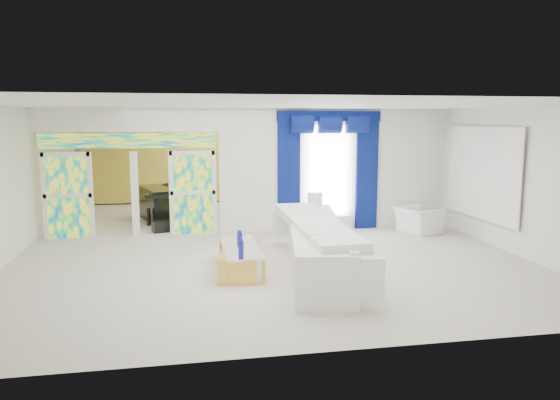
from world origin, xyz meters
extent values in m
plane|color=#B7AF9E|center=(0.00, 0.00, 0.00)|extent=(12.00, 12.00, 0.00)
cube|color=white|center=(2.15, 1.00, 1.50)|extent=(5.70, 0.18, 3.00)
cube|color=white|center=(-2.85, 1.00, 2.73)|extent=(4.30, 0.18, 0.55)
cube|color=#994C3F|center=(-4.28, 1.00, 1.00)|extent=(0.95, 0.04, 2.00)
cube|color=#994C3F|center=(-1.42, 1.00, 1.00)|extent=(0.95, 0.04, 2.00)
cube|color=#994C3F|center=(-2.85, 1.00, 2.25)|extent=(4.00, 0.05, 0.35)
cube|color=white|center=(1.90, 0.90, 1.45)|extent=(1.00, 0.02, 2.30)
cube|color=#070341|center=(0.90, 0.87, 1.40)|extent=(0.55, 0.10, 2.80)
cube|color=#070341|center=(2.90, 0.87, 1.40)|extent=(0.55, 0.10, 2.80)
cube|color=#070341|center=(1.90, 0.87, 2.82)|extent=(2.60, 0.12, 0.25)
cube|color=white|center=(4.94, -1.00, 1.55)|extent=(0.04, 2.70, 1.90)
cube|color=gold|center=(0.00, 5.90, 1.50)|extent=(9.70, 0.12, 2.90)
cube|color=white|center=(0.70, -2.64, 0.41)|extent=(1.65, 4.41, 0.82)
cube|color=gold|center=(-0.65, -2.34, 0.21)|extent=(0.96, 2.01, 0.43)
cube|color=white|center=(1.82, 0.69, 0.20)|extent=(1.19, 0.42, 0.39)
cylinder|color=white|center=(1.52, 0.69, 0.68)|extent=(0.36, 0.36, 0.58)
imported|color=white|center=(3.95, 0.06, 0.31)|extent=(1.08, 1.16, 0.62)
cube|color=black|center=(-2.01, 2.97, 0.45)|extent=(1.83, 2.11, 0.90)
cube|color=black|center=(-2.01, 1.37, 0.14)|extent=(0.89, 0.55, 0.28)
cube|color=tan|center=(-4.46, 2.66, 0.44)|extent=(0.71, 0.68, 0.87)
sphere|color=gold|center=(-2.30, 3.40, 2.65)|extent=(0.60, 0.60, 0.60)
cylinder|color=white|center=(-0.59, -2.02, 0.49)|extent=(0.11, 0.11, 0.13)
cylinder|color=#162B99|center=(-0.62, -1.82, 0.50)|extent=(0.08, 0.08, 0.15)
cylinder|color=#1A1596|center=(-0.65, -2.40, 0.56)|extent=(0.08, 0.08, 0.27)
cylinder|color=silver|center=(-0.65, -2.65, 0.50)|extent=(0.10, 0.10, 0.14)
cylinder|color=navy|center=(-0.69, -2.87, 0.55)|extent=(0.09, 0.09, 0.24)
camera|label=1|loc=(-1.63, -11.71, 2.73)|focal=33.83mm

